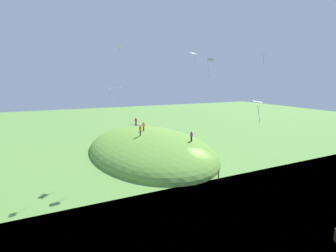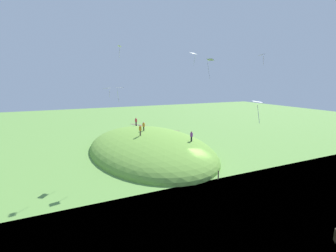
{
  "view_description": "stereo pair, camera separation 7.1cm",
  "coord_description": "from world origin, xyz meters",
  "px_view_note": "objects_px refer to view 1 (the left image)",
  "views": [
    {
      "loc": [
        -26.62,
        17.04,
        11.73
      ],
      "look_at": [
        4.94,
        2.62,
        5.07
      ],
      "focal_mm": 25.15,
      "sensor_mm": 36.0,
      "label": 1
    },
    {
      "loc": [
        -26.65,
        16.97,
        11.73
      ],
      "look_at": [
        4.94,
        2.62,
        5.07
      ],
      "focal_mm": 25.15,
      "sensor_mm": 36.0,
      "label": 2
    }
  ],
  "objects_px": {
    "kite_1": "(262,55)",
    "kite_7": "(210,62)",
    "person_near_shore": "(191,135)",
    "kite_4": "(193,54)",
    "kite_5": "(119,47)",
    "kite_3": "(107,89)",
    "mooring_post": "(218,175)",
    "kite_6": "(258,103)",
    "person_walking_path": "(140,129)",
    "person_watching_kites": "(144,125)",
    "kite_2": "(119,89)",
    "person_on_hilltop": "(136,121)"
  },
  "relations": [
    {
      "from": "kite_1",
      "to": "kite_7",
      "type": "height_order",
      "value": "kite_1"
    },
    {
      "from": "person_near_shore",
      "to": "kite_4",
      "type": "xyz_separation_m",
      "value": [
        -2.52,
        1.45,
        11.91
      ]
    },
    {
      "from": "kite_5",
      "to": "kite_4",
      "type": "bearing_deg",
      "value": -121.24
    },
    {
      "from": "kite_3",
      "to": "kite_5",
      "type": "xyz_separation_m",
      "value": [
        0.98,
        -2.14,
        5.63
      ]
    },
    {
      "from": "kite_1",
      "to": "mooring_post",
      "type": "relative_size",
      "value": 1.1
    },
    {
      "from": "person_near_shore",
      "to": "kite_7",
      "type": "distance_m",
      "value": 13.88
    },
    {
      "from": "kite_1",
      "to": "mooring_post",
      "type": "distance_m",
      "value": 14.72
    },
    {
      "from": "kite_1",
      "to": "kite_7",
      "type": "xyz_separation_m",
      "value": [
        1.81,
        5.69,
        -0.74
      ]
    },
    {
      "from": "person_near_shore",
      "to": "kite_6",
      "type": "bearing_deg",
      "value": 134.06
    },
    {
      "from": "person_walking_path",
      "to": "kite_6",
      "type": "xyz_separation_m",
      "value": [
        -21.35,
        -3.17,
        5.85
      ]
    },
    {
      "from": "kite_3",
      "to": "kite_7",
      "type": "relative_size",
      "value": 0.58
    },
    {
      "from": "person_watching_kites",
      "to": "person_walking_path",
      "type": "bearing_deg",
      "value": -94.12
    },
    {
      "from": "kite_2",
      "to": "mooring_post",
      "type": "relative_size",
      "value": 1.68
    },
    {
      "from": "kite_2",
      "to": "kite_5",
      "type": "bearing_deg",
      "value": -17.06
    },
    {
      "from": "kite_2",
      "to": "kite_3",
      "type": "xyz_separation_m",
      "value": [
        2.18,
        1.17,
        -0.06
      ]
    },
    {
      "from": "kite_4",
      "to": "kite_5",
      "type": "distance_m",
      "value": 10.26
    },
    {
      "from": "kite_3",
      "to": "kite_7",
      "type": "xyz_separation_m",
      "value": [
        -10.5,
        -9.41,
        3.12
      ]
    },
    {
      "from": "mooring_post",
      "to": "kite_3",
      "type": "bearing_deg",
      "value": 44.22
    },
    {
      "from": "person_watching_kites",
      "to": "mooring_post",
      "type": "height_order",
      "value": "person_watching_kites"
    },
    {
      "from": "kite_5",
      "to": "kite_6",
      "type": "distance_m",
      "value": 21.55
    },
    {
      "from": "kite_7",
      "to": "mooring_post",
      "type": "xyz_separation_m",
      "value": [
        -0.56,
        -1.35,
        -13.27
      ]
    },
    {
      "from": "kite_6",
      "to": "mooring_post",
      "type": "height_order",
      "value": "kite_6"
    },
    {
      "from": "kite_2",
      "to": "person_near_shore",
      "type": "bearing_deg",
      "value": -88.06
    },
    {
      "from": "kite_5",
      "to": "kite_7",
      "type": "distance_m",
      "value": 13.82
    },
    {
      "from": "kite_1",
      "to": "kite_4",
      "type": "bearing_deg",
      "value": 27.92
    },
    {
      "from": "kite_3",
      "to": "mooring_post",
      "type": "relative_size",
      "value": 1.12
    },
    {
      "from": "person_walking_path",
      "to": "person_watching_kites",
      "type": "bearing_deg",
      "value": 83.84
    },
    {
      "from": "kite_5",
      "to": "kite_6",
      "type": "relative_size",
      "value": 0.94
    },
    {
      "from": "kite_1",
      "to": "kite_2",
      "type": "relative_size",
      "value": 0.65
    },
    {
      "from": "kite_2",
      "to": "kite_3",
      "type": "distance_m",
      "value": 2.47
    },
    {
      "from": "kite_1",
      "to": "kite_6",
      "type": "xyz_separation_m",
      "value": [
        -6.27,
        6.49,
        -4.58
      ]
    },
    {
      "from": "kite_2",
      "to": "kite_4",
      "type": "bearing_deg",
      "value": -102.43
    },
    {
      "from": "person_on_hilltop",
      "to": "kite_5",
      "type": "relative_size",
      "value": 1.06
    },
    {
      "from": "person_on_hilltop",
      "to": "kite_5",
      "type": "height_order",
      "value": "kite_5"
    },
    {
      "from": "person_near_shore",
      "to": "person_on_hilltop",
      "type": "bearing_deg",
      "value": -19.79
    },
    {
      "from": "kite_6",
      "to": "kite_5",
      "type": "bearing_deg",
      "value": 18.33
    },
    {
      "from": "person_walking_path",
      "to": "kite_2",
      "type": "height_order",
      "value": "kite_2"
    },
    {
      "from": "person_watching_kites",
      "to": "person_walking_path",
      "type": "xyz_separation_m",
      "value": [
        -3.12,
        1.63,
        0.07
      ]
    },
    {
      "from": "person_walking_path",
      "to": "kite_6",
      "type": "relative_size",
      "value": 0.97
    },
    {
      "from": "person_on_hilltop",
      "to": "person_walking_path",
      "type": "relative_size",
      "value": 1.03
    },
    {
      "from": "person_walking_path",
      "to": "kite_5",
      "type": "bearing_deg",
      "value": -130.07
    },
    {
      "from": "mooring_post",
      "to": "person_near_shore",
      "type": "bearing_deg",
      "value": -9.55
    },
    {
      "from": "kite_3",
      "to": "kite_7",
      "type": "bearing_deg",
      "value": -138.13
    },
    {
      "from": "person_near_shore",
      "to": "kite_1",
      "type": "relative_size",
      "value": 1.32
    },
    {
      "from": "kite_3",
      "to": "kite_6",
      "type": "relative_size",
      "value": 0.68
    },
    {
      "from": "mooring_post",
      "to": "kite_1",
      "type": "bearing_deg",
      "value": -106.07
    },
    {
      "from": "kite_5",
      "to": "kite_3",
      "type": "bearing_deg",
      "value": 114.55
    },
    {
      "from": "person_near_shore",
      "to": "mooring_post",
      "type": "distance_m",
      "value": 9.81
    },
    {
      "from": "person_walking_path",
      "to": "kite_2",
      "type": "relative_size",
      "value": 0.96
    },
    {
      "from": "person_watching_kites",
      "to": "kite_5",
      "type": "distance_m",
      "value": 14.11
    }
  ]
}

